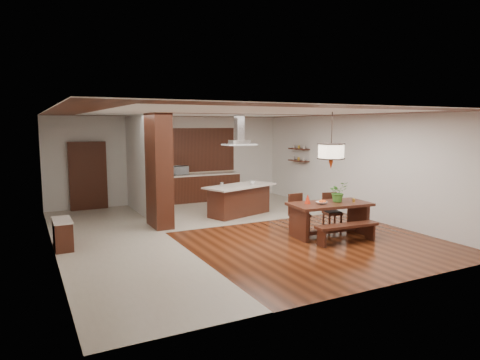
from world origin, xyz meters
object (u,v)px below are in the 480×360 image
dining_table (330,212)px  fruit_bowl (322,203)px  hallway_console (63,234)px  microwave (179,170)px  range_hood (239,130)px  dining_bench (347,234)px  foliage_plant (338,192)px  kitchen_island (239,200)px  dining_chair_left (300,213)px  dining_chair_right (332,211)px  pendant_lantern (332,141)px  island_cup (253,183)px

dining_table → fruit_bowl: bearing=-171.3°
hallway_console → microwave: 5.72m
range_hood → microwave: 3.14m
fruit_bowl → range_hood: (-0.56, 3.08, 1.65)m
dining_bench → range_hood: (-0.77, 3.71, 2.25)m
dining_table → foliage_plant: bearing=5.3°
hallway_console → kitchen_island: size_ratio=0.38×
dining_chair_left → range_hood: size_ratio=1.03×
foliage_plant → fruit_bowl: (-0.53, -0.07, -0.21)m
dining_bench → fruit_bowl: 0.91m
dining_chair_right → kitchen_island: size_ratio=0.39×
pendant_lantern → range_hood: bearing=105.4°
dining_chair_right → kitchen_island: dining_chair_right is taller
pendant_lantern → foliage_plant: 1.24m
pendant_lantern → range_hood: size_ratio=1.46×
hallway_console → kitchen_island: (4.87, 1.31, 0.14)m
dining_bench → fruit_bowl: fruit_bowl is taller
foliage_plant → range_hood: range_hood is taller
dining_table → pendant_lantern: (0.00, 0.00, 1.67)m
dining_chair_left → foliage_plant: bearing=-42.0°
kitchen_island → dining_chair_left: bearing=-98.4°
dining_chair_right → microwave: 5.69m
dining_table → fruit_bowl: size_ratio=7.82×
dining_bench → kitchen_island: bearing=101.8°
foliage_plant → microwave: foliage_plant is taller
dining_chair_right → microwave: (-2.23, 5.20, 0.65)m
hallway_console → dining_table: 5.96m
fruit_bowl → range_hood: size_ratio=0.28×
hallway_console → pendant_lantern: (5.70, -1.72, 1.93)m
dining_bench → island_cup: bearing=96.4°
hallway_console → island_cup: (5.24, 1.20, 0.62)m
pendant_lantern → microwave: 6.09m
dining_chair_left → fruit_bowl: dining_chair_left is taller
pendant_lantern → microwave: (-1.71, 5.73, -1.15)m
hallway_console → dining_table: bearing=-16.7°
kitchen_island → microwave: 2.91m
dining_chair_left → dining_chair_right: dining_chair_left is taller
dining_chair_left → microwave: size_ratio=1.74×
foliage_plant → dining_bench: bearing=-114.4°
fruit_bowl → kitchen_island: 3.14m
pendant_lantern → kitchen_island: pendant_lantern is taller
kitchen_island → range_hood: size_ratio=2.59×
fruit_bowl → microwave: 5.95m
hallway_console → kitchen_island: kitchen_island is taller
dining_table → range_hood: size_ratio=2.19×
pendant_lantern → island_cup: (-0.47, 2.92, -1.31)m
dining_chair_right → island_cup: (-0.99, 2.39, 0.49)m
pendant_lantern → island_cup: bearing=99.1°
dining_table → dining_chair_right: (0.52, 0.53, -0.13)m
microwave → hallway_console: bearing=-152.5°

